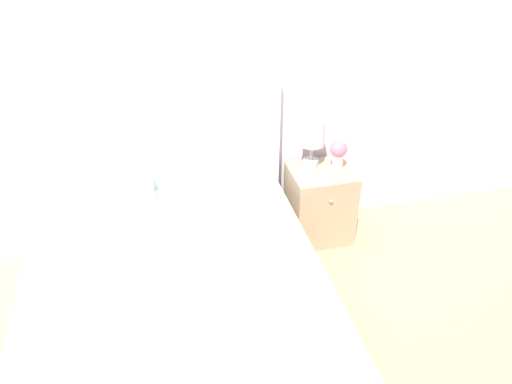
{
  "coord_description": "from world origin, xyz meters",
  "views": [
    {
      "loc": [
        -0.04,
        -3.09,
        2.37
      ],
      "look_at": [
        0.57,
        -0.55,
        0.69
      ],
      "focal_mm": 35.0,
      "sensor_mm": 36.0,
      "label": 1
    }
  ],
  "objects_px": {
    "table_lamp": "(312,137)",
    "teacup": "(325,175)",
    "bed": "(176,296)",
    "nightstand": "(320,204)",
    "flower_vase": "(339,152)"
  },
  "relations": [
    {
      "from": "bed",
      "to": "teacup",
      "type": "bearing_deg",
      "value": 28.27
    },
    {
      "from": "bed",
      "to": "teacup",
      "type": "xyz_separation_m",
      "value": [
        1.11,
        0.6,
        0.32
      ]
    },
    {
      "from": "bed",
      "to": "flower_vase",
      "type": "height_order",
      "value": "bed"
    },
    {
      "from": "flower_vase",
      "to": "table_lamp",
      "type": "bearing_deg",
      "value": 152.01
    },
    {
      "from": "nightstand",
      "to": "teacup",
      "type": "height_order",
      "value": "teacup"
    },
    {
      "from": "nightstand",
      "to": "flower_vase",
      "type": "bearing_deg",
      "value": -0.25
    },
    {
      "from": "nightstand",
      "to": "table_lamp",
      "type": "xyz_separation_m",
      "value": [
        -0.06,
        0.09,
        0.52
      ]
    },
    {
      "from": "table_lamp",
      "to": "teacup",
      "type": "height_order",
      "value": "table_lamp"
    },
    {
      "from": "bed",
      "to": "nightstand",
      "type": "xyz_separation_m",
      "value": [
        1.13,
        0.7,
        0.01
      ]
    },
    {
      "from": "flower_vase",
      "to": "teacup",
      "type": "distance_m",
      "value": 0.2
    },
    {
      "from": "table_lamp",
      "to": "teacup",
      "type": "distance_m",
      "value": 0.28
    },
    {
      "from": "flower_vase",
      "to": "teacup",
      "type": "relative_size",
      "value": 2.06
    },
    {
      "from": "bed",
      "to": "teacup",
      "type": "distance_m",
      "value": 1.3
    },
    {
      "from": "bed",
      "to": "table_lamp",
      "type": "height_order",
      "value": "bed"
    },
    {
      "from": "bed",
      "to": "nightstand",
      "type": "relative_size",
      "value": 3.54
    }
  ]
}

